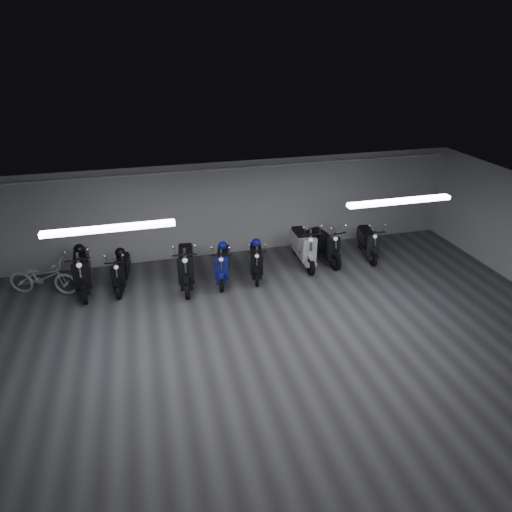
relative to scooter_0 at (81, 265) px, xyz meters
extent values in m
cube|color=#3E3E41|center=(4.06, -3.73, -0.74)|extent=(14.00, 10.00, 0.01)
cube|color=gray|center=(4.06, -3.73, 2.07)|extent=(14.00, 10.00, 0.01)
cube|color=#ADADB0|center=(4.06, 1.27, 0.66)|extent=(14.00, 0.01, 2.80)
cube|color=white|center=(1.06, -2.73, 2.00)|extent=(2.40, 0.18, 0.08)
cube|color=white|center=(7.06, -2.73, 2.00)|extent=(2.40, 0.18, 0.08)
cylinder|color=white|center=(4.06, 1.19, 1.88)|extent=(13.60, 0.05, 0.05)
imported|color=white|center=(-0.97, 0.09, -0.17)|extent=(1.86, 1.14, 1.14)
sphere|color=#0D168F|center=(3.62, -0.15, 0.18)|extent=(0.25, 0.25, 0.25)
sphere|color=#170D96|center=(4.53, -0.13, 0.15)|extent=(0.26, 0.26, 0.26)
sphere|color=black|center=(-0.02, 0.27, 0.32)|extent=(0.28, 0.28, 0.28)
sphere|color=black|center=(0.98, 0.12, 0.17)|extent=(0.27, 0.27, 0.27)
camera|label=1|loc=(1.78, -10.76, 5.20)|focal=31.23mm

